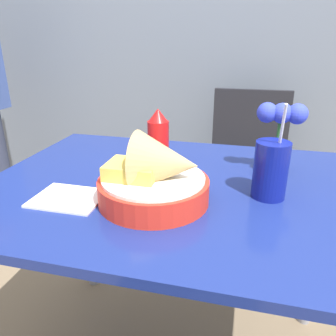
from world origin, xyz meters
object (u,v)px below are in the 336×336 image
at_px(food_basket, 157,178).
at_px(flower_vase, 280,130).
at_px(chair_far_window, 247,159).
at_px(drink_cup, 270,172).
at_px(ketchup_bottle, 158,140).

height_order(food_basket, flower_vase, flower_vase).
bearing_deg(food_basket, chair_far_window, 77.48).
relative_size(drink_cup, flower_vase, 1.17).
relative_size(chair_far_window, food_basket, 3.15).
height_order(chair_far_window, food_basket, food_basket).
height_order(chair_far_window, flower_vase, flower_vase).
xyz_separation_m(chair_far_window, drink_cup, (0.05, -0.88, 0.29)).
distance_m(ketchup_bottle, drink_cup, 0.35).
relative_size(ketchup_bottle, drink_cup, 0.76).
bearing_deg(drink_cup, chair_far_window, 93.43).
bearing_deg(ketchup_bottle, flower_vase, 7.81).
distance_m(drink_cup, flower_vase, 0.19).
bearing_deg(flower_vase, drink_cup, -98.68).
bearing_deg(ketchup_bottle, drink_cup, -20.59).
bearing_deg(food_basket, flower_vase, 42.36).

